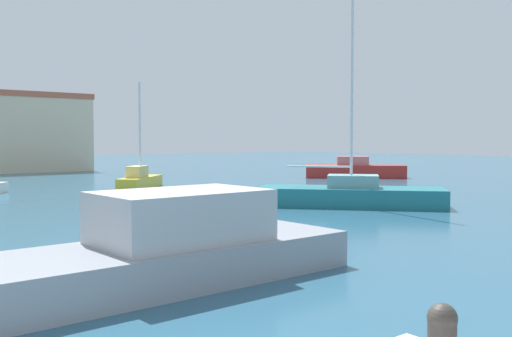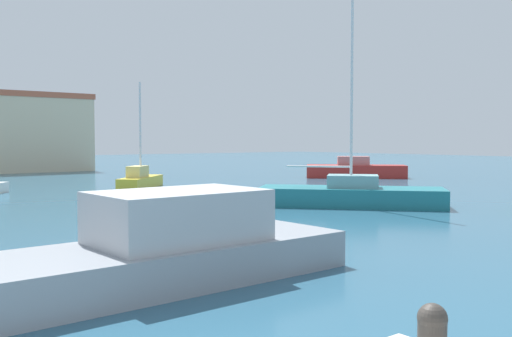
# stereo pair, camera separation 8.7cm
# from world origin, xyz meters

# --- Properties ---
(water) EXTENTS (160.00, 160.00, 0.00)m
(water) POSITION_xyz_m (15.00, 20.00, 0.00)
(water) COLOR #285670
(water) RESTS_ON ground
(mooring_bollard) EXTENTS (0.22, 0.22, 0.54)m
(mooring_bollard) POSITION_xyz_m (1.82, -1.48, 1.41)
(mooring_bollard) COLOR #38332D
(mooring_bollard) RESTS_ON pier_quay
(sailboat_teal_far_right) EXTENTS (7.03, 7.55, 10.77)m
(sailboat_teal_far_right) POSITION_xyz_m (16.86, 12.90, 0.51)
(sailboat_teal_far_right) COLOR #1E707A
(sailboat_teal_far_right) RESTS_ON water
(motorboat_red_far_left) EXTENTS (6.75, 6.71, 1.62)m
(motorboat_red_far_left) POSITION_xyz_m (31.18, 25.38, 0.58)
(motorboat_red_far_left) COLOR #B22823
(motorboat_red_far_left) RESTS_ON water
(motorboat_grey_distant_east) EXTENTS (8.62, 2.81, 1.83)m
(motorboat_grey_distant_east) POSITION_xyz_m (3.77, 6.14, 0.67)
(motorboat_grey_distant_east) COLOR gray
(motorboat_grey_distant_east) RESTS_ON water
(sailboat_yellow_behind_lamppost) EXTENTS (4.32, 4.20, 6.26)m
(sailboat_yellow_behind_lamppost) POSITION_xyz_m (14.11, 27.02, 0.51)
(sailboat_yellow_behind_lamppost) COLOR gold
(sailboat_yellow_behind_lamppost) RESTS_ON water
(warehouse_block) EXTENTS (11.23, 5.24, 7.05)m
(warehouse_block) POSITION_xyz_m (14.22, 49.42, 3.53)
(warehouse_block) COLOR beige
(warehouse_block) RESTS_ON ground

